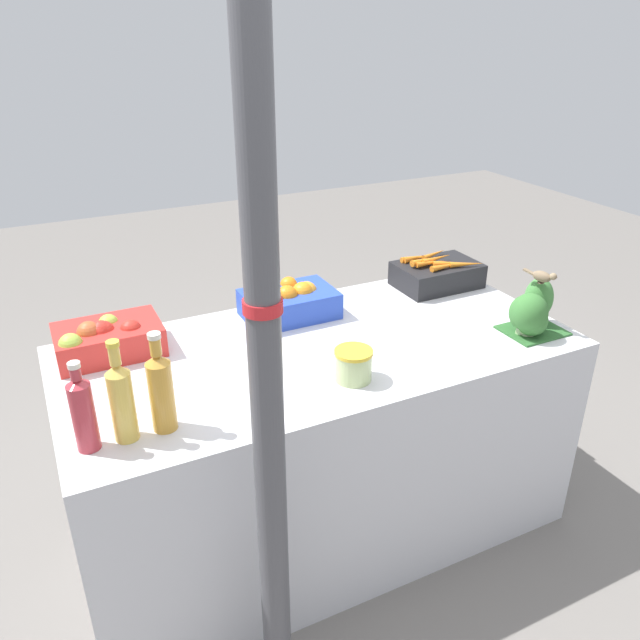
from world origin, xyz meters
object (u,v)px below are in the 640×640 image
(support_pole, at_px, (265,353))
(sparrow_bird, at_px, (543,276))
(apple_crate, at_px, (107,338))
(orange_crate, at_px, (289,302))
(carrot_crate, at_px, (437,273))
(juice_bottle_amber, at_px, (161,390))
(pickle_jar, at_px, (353,365))
(juice_bottle_golden, at_px, (122,399))
(broccoli_pile, at_px, (531,312))
(juice_bottle_ruby, at_px, (83,412))

(support_pole, xyz_separation_m, sparrow_bird, (1.21, 0.35, -0.15))
(apple_crate, relative_size, sparrow_bird, 2.65)
(orange_crate, height_order, carrot_crate, orange_crate)
(orange_crate, height_order, sparrow_bird, sparrow_bird)
(apple_crate, xyz_separation_m, orange_crate, (0.69, 0.01, -0.00))
(apple_crate, relative_size, carrot_crate, 1.00)
(juice_bottle_amber, bearing_deg, pickle_jar, -0.16)
(juice_bottle_amber, bearing_deg, apple_crate, 97.90)
(support_pole, bearing_deg, juice_bottle_amber, 117.93)
(carrot_crate, distance_m, pickle_jar, 0.88)
(pickle_jar, bearing_deg, juice_bottle_amber, 179.84)
(juice_bottle_golden, distance_m, sparrow_bird, 1.50)
(orange_crate, bearing_deg, broccoli_pile, -35.54)
(carrot_crate, relative_size, sparrow_bird, 2.65)
(juice_bottle_golden, relative_size, pickle_jar, 2.44)
(juice_bottle_ruby, relative_size, juice_bottle_golden, 0.88)
(apple_crate, distance_m, sparrow_bird, 1.56)
(carrot_crate, distance_m, juice_bottle_ruby, 1.61)
(broccoli_pile, relative_size, sparrow_bird, 1.72)
(orange_crate, bearing_deg, sparrow_bird, -33.62)
(orange_crate, distance_m, juice_bottle_ruby, 0.98)
(apple_crate, bearing_deg, juice_bottle_amber, -82.10)
(apple_crate, bearing_deg, carrot_crate, 0.23)
(support_pole, distance_m, broccoli_pile, 1.25)
(broccoli_pile, bearing_deg, pickle_jar, -179.83)
(sparrow_bird, bearing_deg, juice_bottle_ruby, -106.42)
(juice_bottle_amber, bearing_deg, support_pole, -62.07)
(carrot_crate, relative_size, juice_bottle_golden, 1.16)
(juice_bottle_golden, bearing_deg, juice_bottle_ruby, 180.00)
(sparrow_bird, bearing_deg, orange_crate, -140.41)
(support_pole, height_order, juice_bottle_ruby, support_pole)
(orange_crate, distance_m, juice_bottle_golden, 0.90)
(juice_bottle_ruby, bearing_deg, juice_bottle_amber, 0.00)
(broccoli_pile, xyz_separation_m, juice_bottle_golden, (-1.46, -0.00, 0.04))
(apple_crate, bearing_deg, broccoli_pile, -20.10)
(juice_bottle_golden, bearing_deg, sparrow_bird, 0.40)
(juice_bottle_amber, height_order, pickle_jar, juice_bottle_amber)
(orange_crate, relative_size, sparrow_bird, 2.65)
(apple_crate, relative_size, pickle_jar, 2.84)
(support_pole, bearing_deg, broccoli_pile, 16.37)
(broccoli_pile, distance_m, sparrow_bird, 0.13)
(pickle_jar, height_order, sparrow_bird, sparrow_bird)
(pickle_jar, bearing_deg, apple_crate, 142.46)
(support_pole, bearing_deg, juice_bottle_ruby, 138.61)
(support_pole, distance_m, sparrow_bird, 1.27)
(orange_crate, bearing_deg, juice_bottle_golden, -143.82)
(juice_bottle_golden, xyz_separation_m, juice_bottle_amber, (0.11, 0.00, 0.00))
(apple_crate, bearing_deg, juice_bottle_golden, -93.74)
(juice_bottle_ruby, distance_m, sparrow_bird, 1.60)
(broccoli_pile, height_order, juice_bottle_ruby, juice_bottle_ruby)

